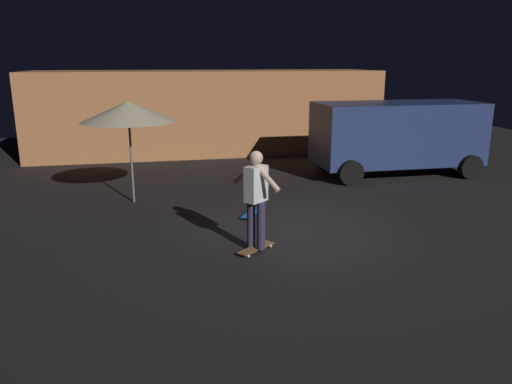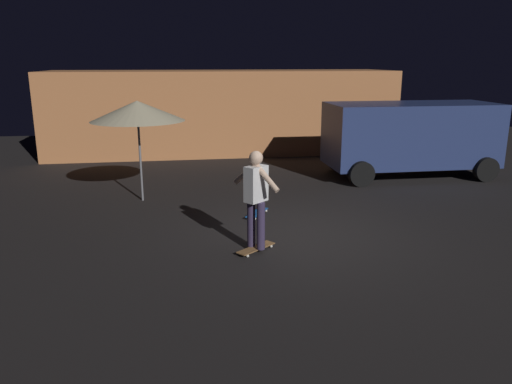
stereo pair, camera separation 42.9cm
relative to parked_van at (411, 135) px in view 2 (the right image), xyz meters
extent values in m
plane|color=black|center=(-4.21, -4.28, -1.16)|extent=(28.00, 28.00, 0.00)
cube|color=#C67A47|center=(-4.83, 4.82, 0.25)|extent=(11.89, 3.13, 2.82)
cube|color=navy|center=(-0.01, 0.00, 0.02)|extent=(4.61, 1.91, 1.70)
cube|color=black|center=(2.27, 0.01, 0.37)|extent=(0.06, 1.75, 0.64)
cylinder|color=black|center=(1.74, 0.99, -0.83)|extent=(0.66, 0.22, 0.66)
cylinder|color=black|center=(1.74, -0.99, -0.83)|extent=(0.66, 0.22, 0.66)
cylinder|color=black|center=(-1.76, 0.98, -0.83)|extent=(0.66, 0.22, 0.66)
cylinder|color=black|center=(-1.76, -1.00, -0.83)|extent=(0.66, 0.22, 0.66)
cylinder|color=slate|center=(-7.26, -1.50, -0.06)|extent=(0.05, 0.05, 2.20)
cone|color=beige|center=(-7.26, -1.50, 0.91)|extent=(2.10, 2.10, 0.45)
cube|color=olive|center=(-5.14, -5.06, -1.10)|extent=(0.73, 0.64, 0.02)
sphere|color=silver|center=(-4.96, -4.80, -1.13)|extent=(0.05, 0.05, 0.05)
sphere|color=silver|center=(-4.85, -4.93, -1.13)|extent=(0.05, 0.05, 0.05)
sphere|color=silver|center=(-5.42, -5.18, -1.13)|extent=(0.05, 0.05, 0.05)
sphere|color=silver|center=(-5.32, -5.31, -1.13)|extent=(0.05, 0.05, 0.05)
cube|color=#1959B2|center=(-4.81, -3.05, -1.10)|extent=(0.58, 0.77, 0.02)
sphere|color=silver|center=(-4.72, -2.75, -1.13)|extent=(0.05, 0.05, 0.05)
sphere|color=silver|center=(-4.58, -2.84, -1.13)|extent=(0.05, 0.05, 0.05)
sphere|color=silver|center=(-5.04, -3.26, -1.13)|extent=(0.05, 0.05, 0.05)
sphere|color=silver|center=(-4.89, -3.35, -1.13)|extent=(0.05, 0.05, 0.05)
cylinder|color=#382D4C|center=(-5.20, -4.97, -0.68)|extent=(0.14, 0.14, 0.82)
cylinder|color=#382D4C|center=(-5.07, -5.14, -0.68)|extent=(0.14, 0.14, 0.82)
cube|color=white|center=(-5.14, -5.06, 0.03)|extent=(0.43, 0.41, 0.60)
sphere|color=beige|center=(-5.14, -5.06, 0.46)|extent=(0.23, 0.23, 0.23)
cylinder|color=beige|center=(-5.27, -4.88, 0.18)|extent=(0.41, 0.48, 0.46)
cylinder|color=beige|center=(-5.00, -5.23, 0.18)|extent=(0.41, 0.48, 0.46)
camera|label=1|loc=(-6.77, -12.86, 2.01)|focal=34.91mm
camera|label=2|loc=(-6.35, -12.93, 2.01)|focal=34.91mm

